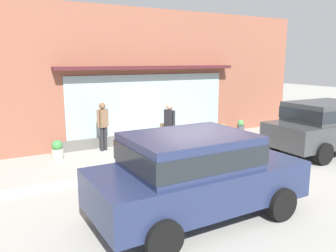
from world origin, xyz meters
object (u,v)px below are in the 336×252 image
potted_plant_low_front (57,150)px  fire_hydrant (191,141)px  potted_plant_near_hydrant (241,127)px  potted_plant_corner_tall (172,131)px  pedestrian_passerby (103,123)px  parked_car_dark_gray (327,124)px  pedestrian_with_handbag (169,126)px  potted_plant_window_right (223,130)px  parked_car_navy (194,171)px

potted_plant_low_front → fire_hydrant: bearing=-21.6°
potted_plant_near_hydrant → potted_plant_corner_tall: bearing=177.7°
fire_hydrant → pedestrian_passerby: pedestrian_passerby is taller
parked_car_dark_gray → potted_plant_low_front: parked_car_dark_gray is taller
pedestrian_with_handbag → potted_plant_low_front: pedestrian_with_handbag is taller
pedestrian_passerby → potted_plant_window_right: (4.82, -0.32, -0.67)m
fire_hydrant → pedestrian_with_handbag: (-0.81, -0.01, 0.58)m
potted_plant_near_hydrant → parked_car_dark_gray: bearing=-82.2°
potted_plant_window_right → parked_car_dark_gray: bearing=-66.0°
fire_hydrant → potted_plant_low_front: (-3.89, 1.54, -0.15)m
pedestrian_passerby → potted_plant_low_front: 1.74m
potted_plant_low_front → parked_car_navy: bearing=-73.9°
fire_hydrant → pedestrian_passerby: size_ratio=0.56×
potted_plant_corner_tall → potted_plant_near_hydrant: bearing=-2.3°
potted_plant_window_right → potted_plant_low_front: bearing=-180.0°
parked_car_dark_gray → potted_plant_near_hydrant: bearing=98.7°
potted_plant_window_right → potted_plant_near_hydrant: bearing=7.6°
pedestrian_passerby → potted_plant_window_right: size_ratio=3.06×
parked_car_navy → potted_plant_low_front: parked_car_navy is taller
fire_hydrant → potted_plant_low_front: size_ratio=1.51×
pedestrian_with_handbag → potted_plant_low_front: (-3.07, 1.55, -0.73)m
pedestrian_with_handbag → parked_car_dark_gray: 5.24m
potted_plant_low_front → potted_plant_window_right: (6.40, 0.00, -0.02)m
pedestrian_passerby → parked_car_dark_gray: 7.41m
potted_plant_near_hydrant → parked_car_navy: bearing=-137.5°
parked_car_dark_gray → potted_plant_window_right: (-1.55, 3.47, -0.68)m
pedestrian_with_handbag → potted_plant_near_hydrant: pedestrian_with_handbag is taller
pedestrian_passerby → parked_car_dark_gray: (6.36, -3.79, 0.01)m
parked_car_navy → potted_plant_near_hydrant: 8.06m
parked_car_navy → potted_plant_low_front: bearing=105.5°
pedestrian_with_handbag → parked_car_navy: (-1.54, -3.73, -0.09)m
fire_hydrant → potted_plant_window_right: 2.95m
parked_car_dark_gray → parked_car_navy: 6.67m
fire_hydrant → potted_plant_low_front: 4.19m
pedestrian_passerby → parked_car_dark_gray: parked_car_dark_gray is taller
pedestrian_with_handbag → potted_plant_corner_tall: 2.24m
pedestrian_passerby → potted_plant_near_hydrant: size_ratio=2.85×
pedestrian_with_handbag → potted_plant_corner_tall: (1.14, 1.83, -0.63)m
pedestrian_with_handbag → pedestrian_passerby: bearing=24.8°
potted_plant_corner_tall → parked_car_navy: bearing=-115.7°
parked_car_navy → parked_car_dark_gray: bearing=15.1°
fire_hydrant → parked_car_navy: 4.45m
pedestrian_with_handbag → parked_car_navy: 4.04m
pedestrian_passerby → potted_plant_corner_tall: pedestrian_passerby is taller
pedestrian_with_handbag → parked_car_dark_gray: (4.87, -1.92, -0.08)m
pedestrian_with_handbag → parked_car_dark_gray: size_ratio=0.41×
fire_hydrant → potted_plant_near_hydrant: size_ratio=1.61×
potted_plant_near_hydrant → potted_plant_corner_tall: (-3.24, 0.13, 0.13)m
potted_plant_near_hydrant → potted_plant_low_front: size_ratio=0.94×
parked_car_navy → potted_plant_window_right: (4.87, 5.29, -0.66)m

